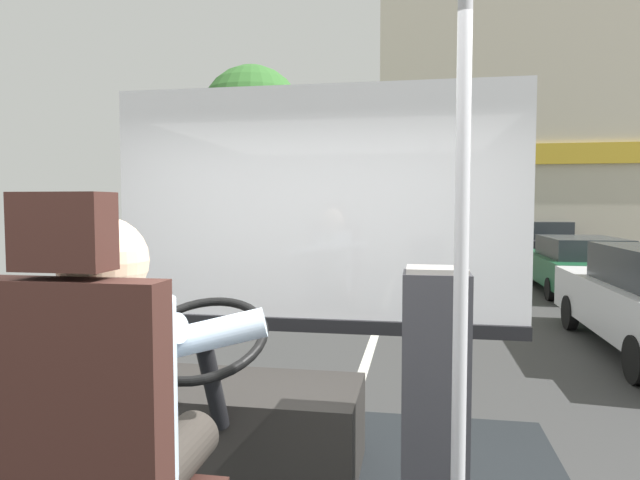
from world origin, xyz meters
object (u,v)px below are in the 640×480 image
fare_box (435,397)px  parked_car_black (538,244)px  bus_driver (116,401)px  handrail_pole (462,238)px  parked_car_green (579,264)px  steering_console (241,423)px

fare_box → parked_car_black: size_ratio=0.24×
bus_driver → handrail_pole: bearing=20.7°
bus_driver → parked_car_green: 12.49m
bus_driver → fare_box: bearing=41.8°
fare_box → parked_car_black: (3.61, 15.95, -0.45)m
handrail_pole → parked_car_green: 11.90m
bus_driver → parked_car_green: bearing=69.7°
parked_car_green → parked_car_black: parked_car_black is taller
bus_driver → steering_console: bearing=90.0°
steering_console → parked_car_green: steering_console is taller
fare_box → parked_car_black: bearing=77.3°
handrail_pole → parked_car_green: handrail_pole is taller
handrail_pole → parked_car_black: (3.55, 16.38, -1.09)m
handrail_pole → parked_car_black: bearing=77.8°
handrail_pole → fare_box: (-0.06, 0.43, -0.64)m
handrail_pole → fare_box: handrail_pole is taller
bus_driver → parked_car_green: bus_driver is taller
steering_console → parked_car_black: steering_console is taller
steering_console → parked_car_black: size_ratio=0.26×
steering_console → bus_driver: bearing=-90.0°
handrail_pole → parked_car_black: 16.79m
parked_car_black → fare_box: bearing=-102.7°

